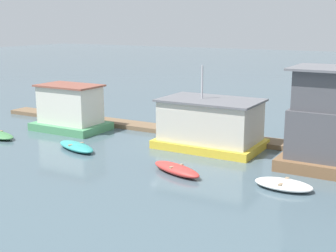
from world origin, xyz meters
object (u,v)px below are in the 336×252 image
(dinghy_red, at_px, (176,169))
(houseboat_yellow, at_px, (210,124))
(dinghy_teal, at_px, (76,146))
(houseboat_green, at_px, (70,109))
(dinghy_white, at_px, (284,184))

(dinghy_red, bearing_deg, houseboat_yellow, 96.92)
(dinghy_teal, height_order, dinghy_red, dinghy_red)
(houseboat_yellow, xyz_separation_m, dinghy_red, (0.66, -5.46, -1.21))
(houseboat_green, xyz_separation_m, houseboat_yellow, (10.59, 0.61, -0.04))
(dinghy_teal, xyz_separation_m, dinghy_red, (7.41, -0.94, 0.03))
(houseboat_yellow, bearing_deg, dinghy_red, -83.08)
(houseboat_green, distance_m, houseboat_yellow, 10.60)
(dinghy_white, bearing_deg, houseboat_green, 165.49)
(dinghy_red, distance_m, dinghy_white, 5.38)
(houseboat_yellow, height_order, dinghy_teal, houseboat_yellow)
(dinghy_red, relative_size, dinghy_white, 1.23)
(houseboat_yellow, height_order, dinghy_red, houseboat_yellow)
(houseboat_yellow, distance_m, dinghy_red, 5.63)
(houseboat_green, distance_m, dinghy_red, 12.32)
(dinghy_teal, relative_size, dinghy_red, 1.05)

